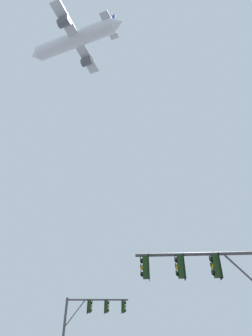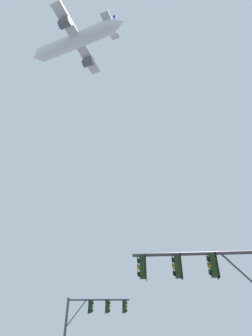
# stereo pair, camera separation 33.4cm
# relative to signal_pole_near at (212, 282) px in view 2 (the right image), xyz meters

# --- Properties ---
(signal_pole_near) EXTENTS (5.47, 0.92, 5.76)m
(signal_pole_near) POSITION_rel_signal_pole_near_xyz_m (0.00, 0.00, 0.00)
(signal_pole_near) COLOR #4C4C51
(signal_pole_near) RESTS_ON ground
(signal_pole_far) EXTENTS (5.10, 0.64, 6.12)m
(signal_pole_far) POSITION_rel_signal_pole_near_xyz_m (-5.71, 13.41, 0.25)
(signal_pole_far) COLOR #4C4C51
(signal_pole_far) RESTS_ON ground
(airplane) EXTENTS (19.79, 15.28, 5.64)m
(airplane) POSITION_rel_signal_pole_near_xyz_m (-12.60, 20.52, 49.92)
(airplane) COLOR white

